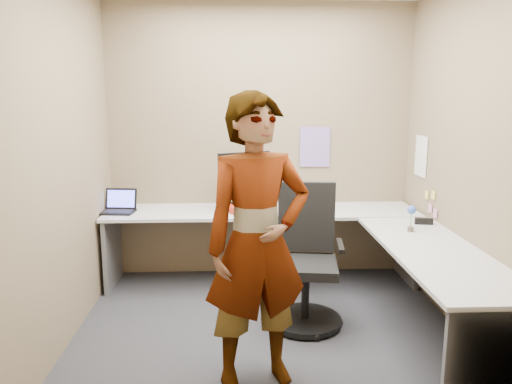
{
  "coord_description": "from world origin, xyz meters",
  "views": [
    {
      "loc": [
        -0.25,
        -3.67,
        1.83
      ],
      "look_at": [
        -0.09,
        0.25,
        1.05
      ],
      "focal_mm": 35.0,
      "sensor_mm": 36.0,
      "label": 1
    }
  ],
  "objects_px": {
    "monitor": "(244,174)",
    "person": "(258,243)",
    "desk": "(316,241)",
    "office_chair": "(306,268)"
  },
  "relations": [
    {
      "from": "monitor",
      "to": "person",
      "type": "height_order",
      "value": "person"
    },
    {
      "from": "monitor",
      "to": "person",
      "type": "distance_m",
      "value": 1.71
    },
    {
      "from": "desk",
      "to": "person",
      "type": "distance_m",
      "value": 1.3
    },
    {
      "from": "desk",
      "to": "office_chair",
      "type": "height_order",
      "value": "office_chair"
    },
    {
      "from": "office_chair",
      "to": "monitor",
      "type": "bearing_deg",
      "value": 126.02
    },
    {
      "from": "desk",
      "to": "monitor",
      "type": "xyz_separation_m",
      "value": [
        -0.6,
        0.58,
        0.5
      ]
    },
    {
      "from": "monitor",
      "to": "person",
      "type": "bearing_deg",
      "value": -111.74
    },
    {
      "from": "office_chair",
      "to": "desk",
      "type": "bearing_deg",
      "value": 72.9
    },
    {
      "from": "monitor",
      "to": "office_chair",
      "type": "xyz_separation_m",
      "value": [
        0.47,
        -0.86,
        -0.63
      ]
    },
    {
      "from": "office_chair",
      "to": "person",
      "type": "height_order",
      "value": "person"
    }
  ]
}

